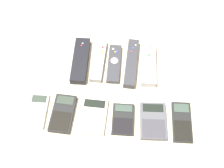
% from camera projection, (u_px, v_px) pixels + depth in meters
% --- Properties ---
extents(ground_plane, '(3.00, 3.00, 0.00)m').
position_uv_depth(ground_plane, '(111.00, 94.00, 1.09)').
color(ground_plane, beige).
extents(remote_0, '(0.06, 0.19, 0.03)m').
position_uv_depth(remote_0, '(80.00, 60.00, 1.15)').
color(remote_0, black).
rests_on(remote_0, ground_plane).
extents(remote_1, '(0.05, 0.18, 0.02)m').
position_uv_depth(remote_1, '(99.00, 61.00, 1.15)').
color(remote_1, gray).
rests_on(remote_1, ground_plane).
extents(remote_2, '(0.05, 0.16, 0.02)m').
position_uv_depth(remote_2, '(115.00, 64.00, 1.15)').
color(remote_2, '#333338').
rests_on(remote_2, ground_plane).
extents(remote_3, '(0.05, 0.21, 0.03)m').
position_uv_depth(remote_3, '(131.00, 63.00, 1.14)').
color(remote_3, '#333338').
rests_on(remote_3, ground_plane).
extents(remote_4, '(0.06, 0.18, 0.03)m').
position_uv_depth(remote_4, '(149.00, 65.00, 1.14)').
color(remote_4, '#B7B7BC').
rests_on(remote_4, ground_plane).
extents(calculator_0, '(0.07, 0.13, 0.01)m').
position_uv_depth(calculator_0, '(37.00, 111.00, 1.05)').
color(calculator_0, silver).
rests_on(calculator_0, ground_plane).
extents(calculator_1, '(0.08, 0.14, 0.02)m').
position_uv_depth(calculator_1, '(63.00, 114.00, 1.04)').
color(calculator_1, black).
rests_on(calculator_1, ground_plane).
extents(calculator_2, '(0.09, 0.13, 0.01)m').
position_uv_depth(calculator_2, '(93.00, 116.00, 1.04)').
color(calculator_2, beige).
rests_on(calculator_2, ground_plane).
extents(calculator_3, '(0.07, 0.11, 0.01)m').
position_uv_depth(calculator_3, '(123.00, 119.00, 1.04)').
color(calculator_3, black).
rests_on(calculator_3, ground_plane).
extents(calculator_4, '(0.09, 0.13, 0.02)m').
position_uv_depth(calculator_4, '(153.00, 121.00, 1.03)').
color(calculator_4, '#4C4C51').
rests_on(calculator_4, ground_plane).
extents(calculator_5, '(0.07, 0.14, 0.01)m').
position_uv_depth(calculator_5, '(182.00, 122.00, 1.03)').
color(calculator_5, black).
rests_on(calculator_5, ground_plane).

